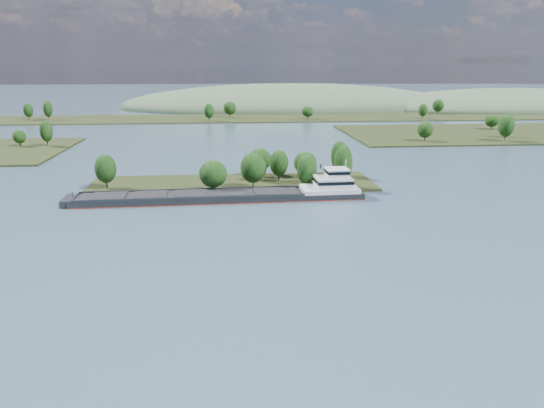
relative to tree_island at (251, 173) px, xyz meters
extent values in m
plane|color=#3B5567|center=(-6.56, -58.27, -4.32)|extent=(1800.00, 1800.00, 0.00)
cube|color=black|center=(-6.56, 1.73, -4.32)|extent=(100.00, 30.00, 1.20)
cylinder|color=black|center=(18.11, -10.08, -1.82)|extent=(0.50, 0.50, 3.80)
ellipsoid|color=black|center=(18.11, -10.08, 3.01)|extent=(6.80, 6.80, 9.77)
cylinder|color=black|center=(4.12, 14.04, -2.05)|extent=(0.50, 0.50, 3.35)
ellipsoid|color=black|center=(4.12, 14.04, 2.21)|extent=(8.42, 8.42, 8.61)
cylinder|color=black|center=(0.23, -7.67, -1.72)|extent=(0.50, 0.50, 4.01)
ellipsoid|color=black|center=(0.23, -7.67, 3.38)|extent=(8.50, 8.50, 10.31)
cylinder|color=black|center=(3.05, 3.95, -2.37)|extent=(0.50, 0.50, 2.70)
ellipsoid|color=black|center=(3.05, 3.95, 1.06)|extent=(5.70, 5.70, 6.95)
cylinder|color=black|center=(-13.05, -12.10, -1.97)|extent=(0.50, 0.50, 3.50)
ellipsoid|color=black|center=(-13.05, -12.10, 2.48)|extent=(9.19, 9.19, 9.00)
cylinder|color=black|center=(-49.15, -3.03, -1.80)|extent=(0.50, 0.50, 3.84)
ellipsoid|color=black|center=(-49.15, -3.03, 3.09)|extent=(7.23, 7.23, 9.88)
cylinder|color=black|center=(10.16, 3.44, -1.88)|extent=(0.50, 0.50, 3.68)
ellipsoid|color=black|center=(10.16, 3.44, 2.79)|extent=(6.85, 6.85, 9.45)
cylinder|color=black|center=(33.31, 9.29, -1.55)|extent=(0.50, 0.50, 4.34)
ellipsoid|color=black|center=(33.31, 9.29, 3.97)|extent=(6.42, 6.42, 11.17)
cylinder|color=black|center=(30.69, -8.96, -1.32)|extent=(0.50, 0.50, 4.80)
ellipsoid|color=black|center=(30.69, -8.96, 4.78)|extent=(6.44, 6.44, 12.34)
cylinder|color=black|center=(20.19, 7.14, -2.13)|extent=(0.50, 0.50, 3.19)
ellipsoid|color=black|center=(20.19, 7.14, 1.92)|extent=(8.43, 8.43, 8.19)
cylinder|color=black|center=(-98.29, 93.23, -1.45)|extent=(0.50, 0.50, 4.14)
ellipsoid|color=black|center=(-98.29, 93.23, 3.80)|extent=(6.21, 6.21, 10.63)
cylinder|color=black|center=(-111.61, 93.08, -2.18)|extent=(0.50, 0.50, 2.69)
ellipsoid|color=black|center=(-111.61, 93.08, 1.24)|extent=(6.19, 6.19, 6.91)
cylinder|color=black|center=(97.68, 92.06, -1.80)|extent=(0.50, 0.50, 3.44)
ellipsoid|color=black|center=(97.68, 92.06, 2.58)|extent=(8.22, 8.22, 8.85)
cylinder|color=black|center=(140.32, 87.89, -1.20)|extent=(0.50, 0.50, 4.64)
ellipsoid|color=black|center=(140.32, 87.89, 4.71)|extent=(8.35, 8.35, 11.94)
cylinder|color=black|center=(148.74, 101.11, -2.05)|extent=(0.50, 0.50, 2.95)
ellipsoid|color=black|center=(148.74, 101.11, 1.70)|extent=(5.85, 5.85, 7.58)
cylinder|color=black|center=(157.97, 137.49, -2.02)|extent=(0.50, 0.50, 3.01)
ellipsoid|color=black|center=(157.97, 137.49, 1.80)|extent=(8.46, 8.46, 7.73)
cube|color=black|center=(-6.56, 221.73, -4.32)|extent=(900.00, 60.00, 1.20)
cylinder|color=black|center=(-150.69, 220.86, -1.72)|extent=(0.50, 0.50, 4.01)
ellipsoid|color=black|center=(-150.69, 220.86, 3.38)|extent=(6.68, 6.68, 10.31)
cylinder|color=black|center=(137.83, 202.58, -1.91)|extent=(0.50, 0.50, 3.63)
ellipsoid|color=black|center=(137.83, 202.58, 2.71)|extent=(6.63, 6.63, 9.33)
cylinder|color=black|center=(-4.65, 226.27, -1.76)|extent=(0.50, 0.50, 3.93)
ellipsoid|color=black|center=(-4.65, 226.27, 3.24)|extent=(9.57, 9.57, 10.10)
cylinder|color=black|center=(162.81, 235.90, -1.77)|extent=(0.50, 0.50, 3.91)
ellipsoid|color=black|center=(162.81, 235.90, 3.20)|extent=(9.07, 9.07, 10.05)
cylinder|color=black|center=(-136.05, 218.68, -1.46)|extent=(0.50, 0.50, 4.52)
ellipsoid|color=black|center=(-136.05, 218.68, 4.29)|extent=(6.47, 6.47, 11.63)
cylinder|color=black|center=(52.61, 209.84, -2.20)|extent=(0.50, 0.50, 3.05)
ellipsoid|color=black|center=(52.61, 209.84, 1.69)|extent=(8.50, 8.50, 7.85)
cylinder|color=black|center=(-19.69, 202.19, -1.70)|extent=(0.50, 0.50, 4.04)
ellipsoid|color=black|center=(-19.69, 202.19, 3.44)|extent=(7.04, 7.04, 10.39)
ellipsoid|color=#40583C|center=(253.44, 291.73, -4.32)|extent=(260.00, 140.00, 36.00)
ellipsoid|color=#40583C|center=(53.44, 321.73, -4.32)|extent=(320.00, 160.00, 44.00)
cube|color=black|center=(-10.84, -19.61, -3.76)|extent=(90.93, 14.17, 2.49)
cube|color=maroon|center=(-10.84, -19.61, -4.27)|extent=(91.16, 14.41, 0.28)
cube|color=black|center=(-20.08, -14.35, -2.17)|extent=(70.21, 2.66, 0.91)
cube|color=black|center=(-19.73, -25.44, -2.17)|extent=(70.21, 2.66, 0.91)
cube|color=black|center=(-19.90, -19.90, -2.34)|extent=(68.25, 12.33, 0.34)
cube|color=black|center=(-44.81, -20.68, -2.00)|extent=(10.48, 9.60, 0.40)
cube|color=black|center=(-32.36, -20.29, -2.00)|extent=(10.48, 9.60, 0.40)
cube|color=black|center=(-19.90, -19.90, -2.00)|extent=(10.48, 9.60, 0.40)
cube|color=black|center=(-7.45, -19.50, -2.00)|extent=(10.48, 9.60, 0.40)
cube|color=black|center=(5.01, -19.11, -2.00)|extent=(10.48, 9.60, 0.40)
cube|color=black|center=(-56.70, -21.06, -3.30)|extent=(3.72, 10.30, 2.27)
cylinder|color=black|center=(-55.57, -21.02, -1.72)|extent=(0.28, 0.28, 2.49)
cube|color=silver|center=(24.25, -18.51, -1.83)|extent=(18.46, 11.44, 1.36)
cube|color=silver|center=(25.38, -18.47, 0.44)|extent=(11.61, 9.41, 3.40)
cube|color=black|center=(25.38, -18.47, 0.89)|extent=(11.84, 9.65, 1.02)
cube|color=silver|center=(26.52, -18.44, 3.38)|extent=(7.01, 7.01, 2.49)
cube|color=black|center=(26.52, -18.44, 3.83)|extent=(7.24, 7.24, 0.91)
cube|color=silver|center=(26.52, -18.44, 4.74)|extent=(7.47, 7.47, 0.23)
cylinder|color=silver|center=(29.35, -18.35, 6.10)|extent=(0.23, 0.23, 2.95)
cylinder|color=black|center=(21.88, -15.18, 4.97)|extent=(0.58, 0.58, 1.36)
camera|label=1|loc=(-9.02, -182.11, 38.13)|focal=35.00mm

